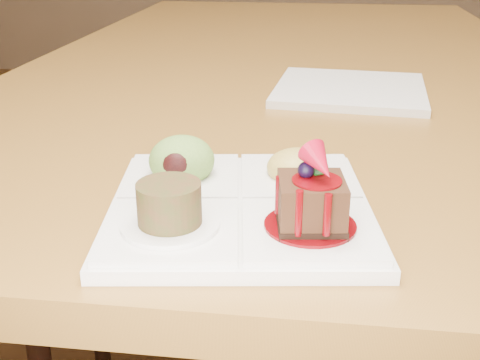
# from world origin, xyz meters

# --- Properties ---
(ground) EXTENTS (6.00, 6.00, 0.00)m
(ground) POSITION_xyz_m (0.00, 0.00, 0.00)
(ground) COLOR brown
(dining_table) EXTENTS (1.00, 1.80, 0.75)m
(dining_table) POSITION_xyz_m (0.00, 0.00, 0.68)
(dining_table) COLOR brown
(dining_table) RESTS_ON ground
(sampler_plate) EXTENTS (0.26, 0.26, 0.09)m
(sampler_plate) POSITION_xyz_m (-0.01, -0.75, 0.77)
(sampler_plate) COLOR white
(sampler_plate) RESTS_ON dining_table
(second_plate) EXTENTS (0.25, 0.25, 0.01)m
(second_plate) POSITION_xyz_m (0.10, -0.30, 0.76)
(second_plate) COLOR white
(second_plate) RESTS_ON dining_table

